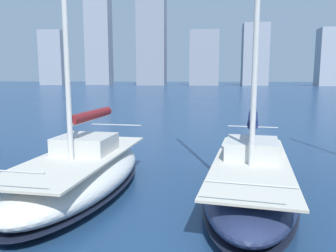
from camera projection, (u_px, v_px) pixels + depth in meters
city_skyline at (180, 48)px, 159.05m from camera, size 167.83×21.73×49.30m
sailboat_navy at (251, 175)px, 10.24m from camera, size 3.91×8.85×11.93m
sailboat_maroon at (81, 171)px, 10.53m from camera, size 3.46×7.90×12.58m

